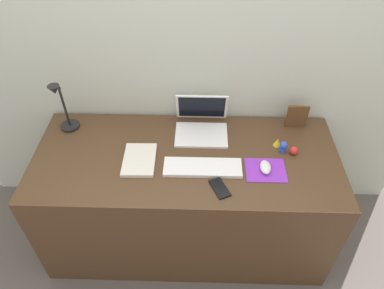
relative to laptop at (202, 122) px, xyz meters
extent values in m
plane|color=#59514C|center=(-0.08, -0.23, -0.79)|extent=(6.00, 6.00, 0.00)
cube|color=beige|center=(-0.08, 0.17, -0.05)|extent=(2.88, 0.05, 1.49)
cube|color=#4C331E|center=(-0.08, -0.23, -0.42)|extent=(1.68, 0.71, 0.74)
cube|color=white|center=(0.00, -0.06, -0.05)|extent=(0.30, 0.21, 0.01)
cube|color=white|center=(0.00, 0.07, 0.06)|extent=(0.30, 0.06, 0.20)
cube|color=black|center=(0.00, 0.07, 0.06)|extent=(0.27, 0.05, 0.17)
cube|color=white|center=(0.01, -0.32, -0.04)|extent=(0.41, 0.13, 0.02)
cube|color=purple|center=(0.34, -0.32, -0.05)|extent=(0.21, 0.17, 0.00)
ellipsoid|color=white|center=(0.34, -0.32, -0.03)|extent=(0.06, 0.10, 0.03)
cube|color=black|center=(0.10, -0.45, -0.05)|extent=(0.11, 0.14, 0.01)
cylinder|color=black|center=(-0.78, 0.00, -0.04)|extent=(0.11, 0.11, 0.02)
cylinder|color=black|center=(-0.78, 0.00, 0.10)|extent=(0.01, 0.01, 0.27)
cylinder|color=black|center=(-0.78, -0.03, 0.24)|extent=(0.01, 0.09, 0.07)
cone|color=black|center=(-0.78, -0.06, 0.25)|extent=(0.06, 0.06, 0.05)
cube|color=silver|center=(-0.33, -0.27, -0.04)|extent=(0.17, 0.24, 0.02)
cube|color=brown|center=(0.56, 0.04, 0.02)|extent=(0.12, 0.02, 0.15)
cone|color=yellow|center=(0.43, -0.12, -0.03)|extent=(0.04, 0.04, 0.05)
ellipsoid|color=red|center=(0.51, -0.19, -0.03)|extent=(0.04, 0.04, 0.05)
cylinder|color=blue|center=(0.45, -0.17, -0.04)|extent=(0.03, 0.03, 0.03)
sphere|color=blue|center=(0.45, -0.17, -0.01)|extent=(0.04, 0.04, 0.04)
camera|label=1|loc=(-0.01, -1.60, 1.33)|focal=33.43mm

